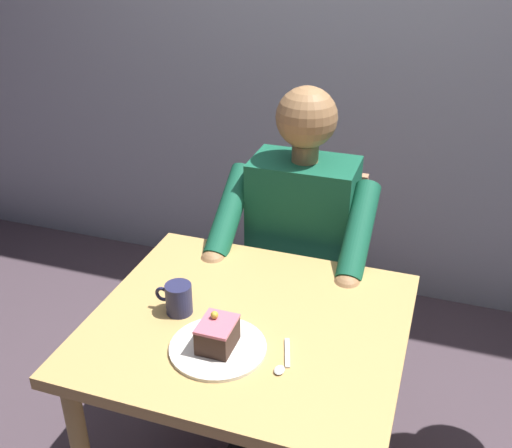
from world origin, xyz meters
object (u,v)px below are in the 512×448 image
object	(u,v)px
dining_table	(248,351)
dessert_spoon	(283,362)
cake_slice	(217,334)
coffee_cup	(178,298)
seated_person	(296,261)
chair	(306,275)

from	to	relation	value
dining_table	dessert_spoon	bearing A→B (deg)	136.52
dining_table	cake_slice	size ratio (longest dim) A/B	8.01
coffee_cup	seated_person	bearing A→B (deg)	-110.39
cake_slice	dessert_spoon	size ratio (longest dim) A/B	0.75
dining_table	chair	xyz separation A→B (m)	(0.00, -0.68, -0.16)
chair	cake_slice	bearing A→B (deg)	87.66
chair	dessert_spoon	size ratio (longest dim) A/B	6.23
cake_slice	chair	bearing A→B (deg)	-92.34
dining_table	chair	size ratio (longest dim) A/B	0.96
coffee_cup	dessert_spoon	size ratio (longest dim) A/B	0.77
chair	dessert_spoon	bearing A→B (deg)	99.88
dining_table	cake_slice	bearing A→B (deg)	76.31
chair	cake_slice	world-z (taller)	chair
coffee_cup	dessert_spoon	world-z (taller)	coffee_cup
dining_table	seated_person	xyz separation A→B (m)	(-0.00, -0.51, 0.00)
dining_table	dessert_spoon	world-z (taller)	dessert_spoon
seated_person	dessert_spoon	bearing A→B (deg)	102.42
seated_person	coffee_cup	distance (m)	0.58
dining_table	seated_person	world-z (taller)	seated_person
coffee_cup	dining_table	bearing A→B (deg)	-173.53
dining_table	coffee_cup	world-z (taller)	coffee_cup
dining_table	coffee_cup	size ratio (longest dim) A/B	7.79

